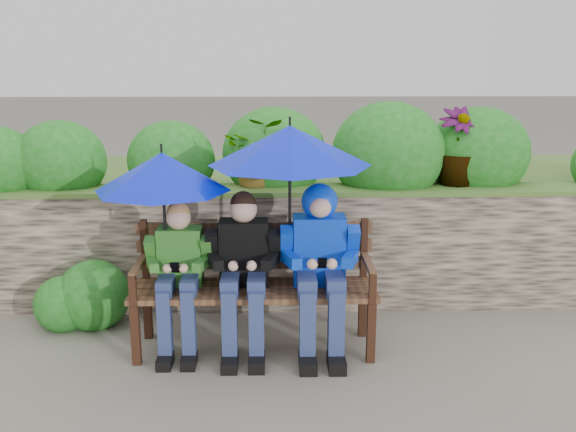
{
  "coord_description": "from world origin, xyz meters",
  "views": [
    {
      "loc": [
        -0.11,
        -4.48,
        2.1
      ],
      "look_at": [
        0.0,
        0.1,
        0.95
      ],
      "focal_mm": 40.0,
      "sensor_mm": 36.0,
      "label": 1
    }
  ],
  "objects_px": {
    "park_bench": "(254,278)",
    "boy_left": "(179,270)",
    "boy_middle": "(244,265)",
    "umbrella_right": "(290,146)",
    "umbrella_left": "(162,172)",
    "boy_right": "(320,255)"
  },
  "relations": [
    {
      "from": "park_bench",
      "to": "umbrella_left",
      "type": "xyz_separation_m",
      "value": [
        -0.63,
        -0.03,
        0.79
      ]
    },
    {
      "from": "boy_middle",
      "to": "umbrella_right",
      "type": "bearing_deg",
      "value": 10.79
    },
    {
      "from": "park_bench",
      "to": "umbrella_right",
      "type": "relative_size",
      "value": 1.53
    },
    {
      "from": "boy_middle",
      "to": "boy_right",
      "type": "relative_size",
      "value": 0.96
    },
    {
      "from": "boy_middle",
      "to": "umbrella_right",
      "type": "relative_size",
      "value": 1.02
    },
    {
      "from": "boy_left",
      "to": "boy_right",
      "type": "height_order",
      "value": "boy_right"
    },
    {
      "from": "park_bench",
      "to": "umbrella_left",
      "type": "distance_m",
      "value": 1.01
    },
    {
      "from": "boy_middle",
      "to": "boy_left",
      "type": "bearing_deg",
      "value": 179.05
    },
    {
      "from": "boy_left",
      "to": "boy_middle",
      "type": "height_order",
      "value": "boy_middle"
    },
    {
      "from": "boy_left",
      "to": "boy_right",
      "type": "bearing_deg",
      "value": 0.06
    },
    {
      "from": "boy_right",
      "to": "umbrella_right",
      "type": "bearing_deg",
      "value": 165.75
    },
    {
      "from": "park_bench",
      "to": "boy_left",
      "type": "bearing_deg",
      "value": -171.66
    },
    {
      "from": "boy_middle",
      "to": "umbrella_right",
      "type": "distance_m",
      "value": 0.91
    },
    {
      "from": "boy_right",
      "to": "umbrella_right",
      "type": "distance_m",
      "value": 0.81
    },
    {
      "from": "boy_left",
      "to": "umbrella_right",
      "type": "bearing_deg",
      "value": 4.0
    },
    {
      "from": "park_bench",
      "to": "umbrella_left",
      "type": "relative_size",
      "value": 1.84
    },
    {
      "from": "boy_middle",
      "to": "umbrella_right",
      "type": "height_order",
      "value": "umbrella_right"
    },
    {
      "from": "umbrella_left",
      "to": "umbrella_right",
      "type": "relative_size",
      "value": 0.83
    },
    {
      "from": "boy_right",
      "to": "umbrella_left",
      "type": "bearing_deg",
      "value": 177.44
    },
    {
      "from": "umbrella_left",
      "to": "umbrella_right",
      "type": "bearing_deg",
      "value": 0.33
    },
    {
      "from": "park_bench",
      "to": "boy_left",
      "type": "xyz_separation_m",
      "value": [
        -0.53,
        -0.08,
        0.09
      ]
    },
    {
      "from": "boy_right",
      "to": "umbrella_right",
      "type": "xyz_separation_m",
      "value": [
        -0.21,
        0.05,
        0.78
      ]
    }
  ]
}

